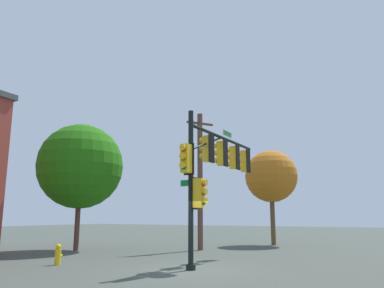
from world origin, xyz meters
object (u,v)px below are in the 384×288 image
fire_hydrant (58,255)px  tree_mid (271,176)px  signal_pole_assembly (214,164)px  utility_pole (200,178)px  tree_near (81,166)px

fire_hydrant → tree_mid: bearing=-17.6°
signal_pole_assembly → utility_pole: bearing=32.8°
tree_near → fire_hydrant: bearing=-140.5°
signal_pole_assembly → tree_mid: bearing=4.5°
fire_hydrant → tree_near: 7.87m
utility_pole → tree_mid: utility_pole is taller
fire_hydrant → signal_pole_assembly: bearing=-59.1°
utility_pole → tree_near: utility_pole is taller
signal_pole_assembly → utility_pole: 6.47m
tree_near → tree_mid: 12.97m
fire_hydrant → tree_near: size_ratio=0.11×
signal_pole_assembly → tree_near: tree_near is taller
fire_hydrant → tree_near: bearing=39.5°
utility_pole → tree_mid: bearing=-24.1°
signal_pole_assembly → fire_hydrant: bearing=120.9°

